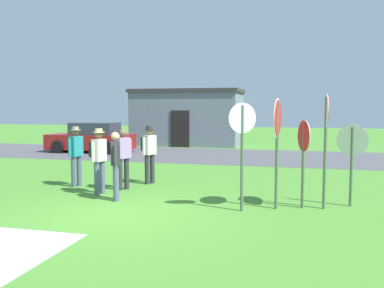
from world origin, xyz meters
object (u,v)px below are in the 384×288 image
at_px(person_in_teal, 76,153).
at_px(person_near_signs, 99,156).
at_px(stop_sign_far_back, 303,148).
at_px(person_on_left, 116,162).
at_px(stop_sign_center_cluster, 352,151).
at_px(stop_sign_leaning_left, 277,133).
at_px(person_with_sunhat, 123,156).
at_px(stop_sign_tallest, 326,131).
at_px(parked_car_on_street, 92,139).
at_px(stop_sign_low_front, 242,139).
at_px(person_holding_notes, 149,150).

relative_size(person_in_teal, person_near_signs, 1.00).
xyz_separation_m(stop_sign_far_back, person_on_left, (-4.46, -0.31, -0.42)).
height_order(stop_sign_center_cluster, person_in_teal, stop_sign_center_cluster).
xyz_separation_m(stop_sign_leaning_left, person_with_sunhat, (-4.24, 1.17, -0.78)).
height_order(stop_sign_tallest, person_on_left, stop_sign_tallest).
distance_m(parked_car_on_street, person_on_left, 11.59).
distance_m(stop_sign_low_front, person_on_left, 3.23).
distance_m(stop_sign_center_cluster, stop_sign_far_back, 1.19).
bearing_deg(person_on_left, stop_sign_low_front, -5.43).
height_order(stop_sign_center_cluster, person_holding_notes, stop_sign_center_cluster).
height_order(parked_car_on_street, person_on_left, person_on_left).
relative_size(stop_sign_far_back, stop_sign_leaning_left, 0.81).
distance_m(person_on_left, person_with_sunhat, 1.32).
xyz_separation_m(stop_sign_low_front, person_in_teal, (-5.03, 1.70, -0.63)).
xyz_separation_m(stop_sign_low_front, person_with_sunhat, (-3.51, 1.57, -0.66)).
height_order(person_in_teal, person_holding_notes, same).
xyz_separation_m(stop_sign_leaning_left, person_in_teal, (-5.77, 1.30, -0.75)).
bearing_deg(person_with_sunhat, stop_sign_tallest, -9.82).
distance_m(person_near_signs, person_holding_notes, 1.93).
height_order(stop_sign_leaning_left, person_in_teal, stop_sign_leaning_left).
bearing_deg(person_in_teal, stop_sign_leaning_left, -12.71).
distance_m(parked_car_on_street, stop_sign_center_cluster, 14.70).
distance_m(stop_sign_center_cluster, stop_sign_tallest, 0.88).
height_order(stop_sign_center_cluster, stop_sign_leaning_left, stop_sign_leaning_left).
bearing_deg(person_with_sunhat, stop_sign_far_back, -11.31).
height_order(stop_sign_low_front, person_in_teal, stop_sign_low_front).
height_order(person_in_teal, person_on_left, person_in_teal).
bearing_deg(person_in_teal, person_on_left, -36.54).
distance_m(stop_sign_center_cluster, person_near_signs, 6.30).
relative_size(stop_sign_far_back, stop_sign_low_front, 0.84).
distance_m(person_on_left, person_near_signs, 0.93).
distance_m(stop_sign_low_front, person_near_signs, 4.03).
distance_m(stop_sign_center_cluster, stop_sign_leaning_left, 1.85).
relative_size(parked_car_on_street, stop_sign_low_front, 1.81).
xyz_separation_m(person_on_left, person_near_signs, (-0.74, 0.55, 0.06)).
height_order(stop_sign_leaning_left, stop_sign_tallest, stop_sign_tallest).
bearing_deg(stop_sign_tallest, stop_sign_low_front, -159.94).
relative_size(parked_car_on_street, stop_sign_far_back, 2.15).
bearing_deg(person_in_teal, stop_sign_far_back, -9.76).
bearing_deg(stop_sign_center_cluster, stop_sign_tallest, -145.58).
bearing_deg(stop_sign_tallest, stop_sign_leaning_left, -166.21).
distance_m(parked_car_on_street, stop_sign_far_back, 14.18).
distance_m(stop_sign_far_back, person_with_sunhat, 4.93).
relative_size(stop_sign_center_cluster, stop_sign_leaning_left, 0.76).
xyz_separation_m(parked_car_on_street, person_with_sunhat, (5.54, -8.70, 0.26)).
height_order(parked_car_on_street, stop_sign_leaning_left, stop_sign_leaning_left).
height_order(stop_sign_center_cluster, person_near_signs, stop_sign_center_cluster).
bearing_deg(person_near_signs, stop_sign_center_cluster, 2.00).
relative_size(parked_car_on_street, person_in_teal, 2.50).
bearing_deg(stop_sign_tallest, parked_car_on_street, 138.41).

